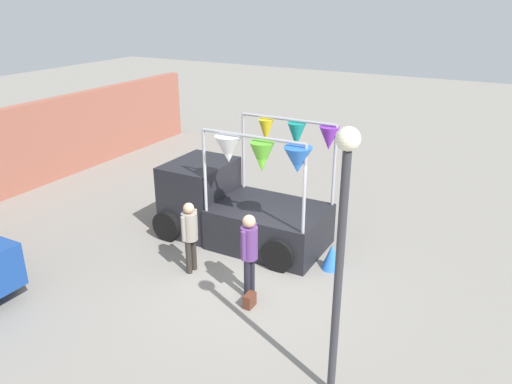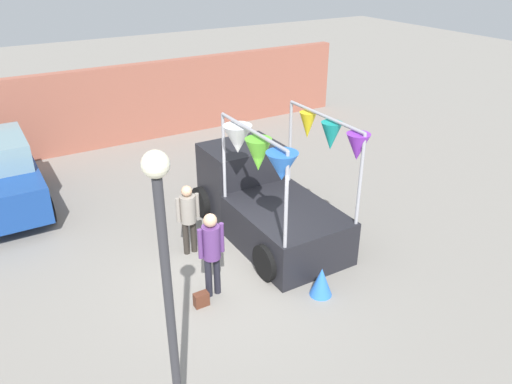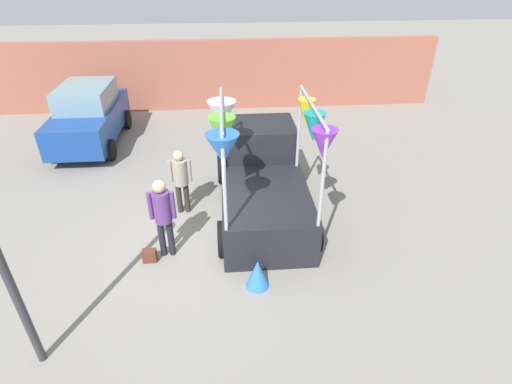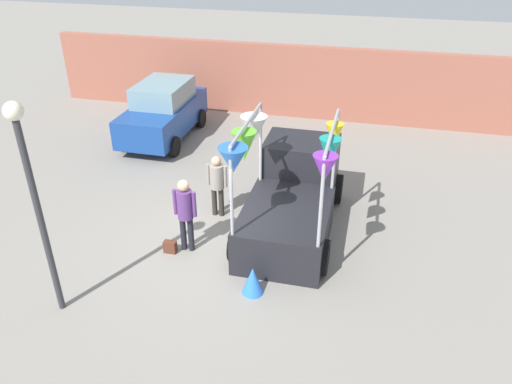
# 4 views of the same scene
# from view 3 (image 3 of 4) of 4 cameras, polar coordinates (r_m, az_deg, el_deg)

# --- Properties ---
(ground_plane) EXTENTS (60.00, 60.00, 0.00)m
(ground_plane) POSITION_cam_3_polar(r_m,az_deg,el_deg) (8.90, -8.49, -7.08)
(ground_plane) COLOR gray
(vendor_truck) EXTENTS (2.47, 4.18, 2.97)m
(vendor_truck) POSITION_cam_3_polar(r_m,az_deg,el_deg) (9.45, 0.72, 2.37)
(vendor_truck) COLOR black
(vendor_truck) RESTS_ON ground
(parked_car) EXTENTS (1.88, 4.00, 1.88)m
(parked_car) POSITION_cam_3_polar(r_m,az_deg,el_deg) (13.97, -22.76, 10.04)
(parked_car) COLOR navy
(parked_car) RESTS_ON ground
(person_customer) EXTENTS (0.53, 0.34, 1.77)m
(person_customer) POSITION_cam_3_polar(r_m,az_deg,el_deg) (8.06, -13.22, -2.70)
(person_customer) COLOR black
(person_customer) RESTS_ON ground
(person_vendor) EXTENTS (0.53, 0.34, 1.63)m
(person_vendor) POSITION_cam_3_polar(r_m,az_deg,el_deg) (9.42, -10.73, 2.22)
(person_vendor) COLOR #2D2823
(person_vendor) RESTS_ON ground
(handbag) EXTENTS (0.28, 0.16, 0.28)m
(handbag) POSITION_cam_3_polar(r_m,az_deg,el_deg) (8.52, -14.96, -8.78)
(handbag) COLOR #592D1E
(handbag) RESTS_ON ground
(brick_boundary_wall) EXTENTS (18.00, 0.36, 2.60)m
(brick_boundary_wall) POSITION_cam_3_polar(r_m,az_deg,el_deg) (16.17, -7.41, 16.21)
(brick_boundary_wall) COLOR #9E5947
(brick_boundary_wall) RESTS_ON ground
(folded_kite_bundle_azure) EXTENTS (0.61, 0.61, 0.60)m
(folded_kite_bundle_azure) POSITION_cam_3_polar(r_m,az_deg,el_deg) (7.61, 0.22, -11.61)
(folded_kite_bundle_azure) COLOR blue
(folded_kite_bundle_azure) RESTS_ON ground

